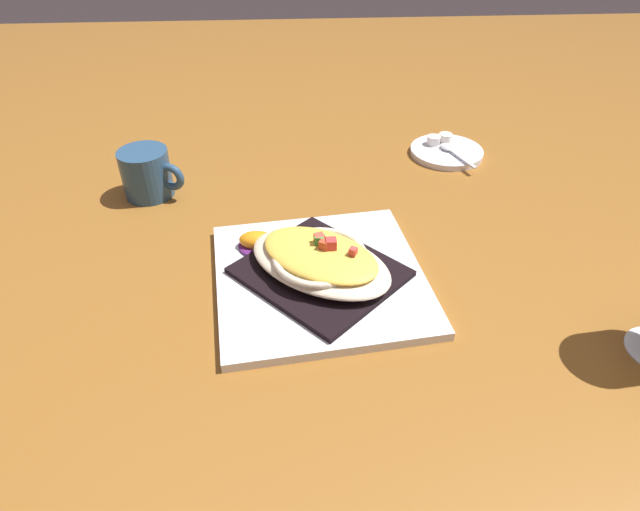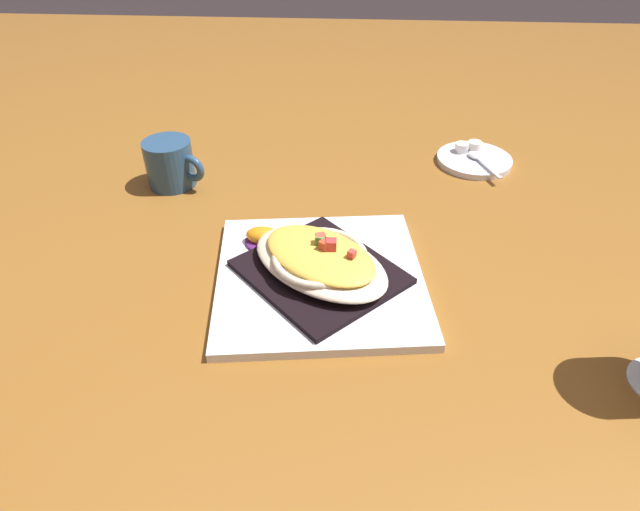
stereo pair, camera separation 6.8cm
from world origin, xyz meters
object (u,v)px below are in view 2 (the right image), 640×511
Objects in this scene: square_plate at (320,278)px; creamer_cup_1 at (462,147)px; creamer_cup_0 at (475,146)px; creamer_saucer at (474,160)px; orange_garnish at (263,237)px; gratin_dish at (320,259)px; coffee_mug at (171,166)px; spoon at (477,157)px.

creamer_cup_1 is at bearing -32.48° from square_plate.
creamer_saucer is at bearing 173.41° from creamer_cup_0.
gratin_dish is at bearing -127.13° from orange_garnish.
orange_garnish is at bearing -134.45° from coffee_mug.
creamer_cup_1 reaches higher than creamer_saucer.
gratin_dish is (0.00, -0.00, 0.03)m from square_plate.
creamer_cup_1 is (-0.01, 0.02, 0.00)m from creamer_cup_0.
creamer_cup_1 is (0.36, -0.23, 0.01)m from square_plate.
gratin_dish is 0.45m from creamer_cup_0.
gratin_dish reaches higher than creamer_cup_1.
spoon is at bearing -78.98° from coffee_mug.
creamer_saucer is at bearing -36.34° from square_plate.
coffee_mug is (0.23, 0.26, -0.00)m from gratin_dish.
spoon is at bearing -160.80° from creamer_saucer.
creamer_saucer is at bearing -78.09° from coffee_mug.
creamer_cup_1 is at bearing -32.47° from gratin_dish.
square_plate is 2.02× the size of creamer_saucer.
square_plate is at bearing 104.79° from gratin_dish.
creamer_cup_0 is at bearing -34.49° from square_plate.
square_plate is 0.45m from creamer_cup_0.
coffee_mug reaches higher than creamer_cup_0.
spoon is at bearing -37.26° from gratin_dish.
coffee_mug is (0.17, 0.18, 0.01)m from orange_garnish.
creamer_cup_1 is (0.03, 0.02, 0.00)m from spoon.
creamer_saucer is at bearing -135.02° from creamer_cup_1.
creamer_cup_0 is (0.37, -0.25, 0.01)m from square_plate.
creamer_cup_0 is at bearing -34.48° from gratin_dish.
orange_garnish is at bearing 128.97° from spoon.
orange_garnish is 0.44m from creamer_saucer.
coffee_mug is at bearing 101.91° from creamer_saucer.
creamer_cup_0 is at bearing -70.80° from creamer_cup_1.
creamer_cup_1 is (0.30, -0.31, -0.00)m from orange_garnish.
square_plate is 4.14× the size of orange_garnish.
creamer_saucer is 1.30× the size of spoon.
coffee_mug is at bearing 45.55° from orange_garnish.
square_plate is at bearing 142.73° from spoon.
spoon reaches higher than creamer_saucer.
orange_garnish is 0.61× the size of coffee_mug.
spoon is at bearing -37.27° from square_plate.
coffee_mug reaches higher than creamer_saucer.
gratin_dish is at bearing -75.21° from square_plate.
square_plate is 1.16× the size of gratin_dish.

